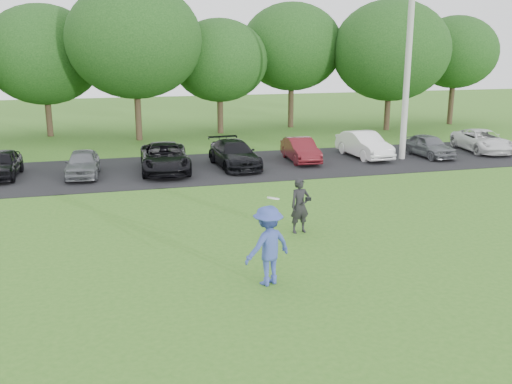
{
  "coord_description": "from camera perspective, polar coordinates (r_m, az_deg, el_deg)",
  "views": [
    {
      "loc": [
        -3.96,
        -11.19,
        5.22
      ],
      "look_at": [
        0.0,
        3.5,
        1.3
      ],
      "focal_mm": 40.0,
      "sensor_mm": 36.0,
      "label": 1
    }
  ],
  "objects": [
    {
      "name": "utility_pole",
      "position": [
        27.37,
        15.09,
        14.43
      ],
      "size": [
        0.28,
        0.28,
        10.88
      ],
      "primitive_type": "cylinder",
      "color": "#B0AEAA",
      "rests_on": "ground"
    },
    {
      "name": "parking_lot",
      "position": [
        25.06,
        -5.67,
        2.39
      ],
      "size": [
        32.0,
        6.5,
        0.03
      ],
      "primitive_type": "cube",
      "color": "black",
      "rests_on": "ground"
    },
    {
      "name": "parked_cars",
      "position": [
        24.86,
        -5.8,
        3.67
      ],
      "size": [
        30.97,
        4.84,
        1.22
      ],
      "color": "white",
      "rests_on": "parking_lot"
    },
    {
      "name": "ground",
      "position": [
        12.97,
        4.09,
        -9.33
      ],
      "size": [
        100.0,
        100.0,
        0.0
      ],
      "primitive_type": "plane",
      "color": "#356E1F",
      "rests_on": "ground"
    },
    {
      "name": "frisbee_player",
      "position": [
        12.72,
        1.21,
        -5.36
      ],
      "size": [
        1.34,
        1.07,
        2.06
      ],
      "color": "#384AA0",
      "rests_on": "ground"
    },
    {
      "name": "camera_bystander",
      "position": [
        16.27,
        4.42,
        -1.37
      ],
      "size": [
        0.62,
        0.47,
        1.59
      ],
      "color": "black",
      "rests_on": "ground"
    },
    {
      "name": "tree_row",
      "position": [
        34.39,
        -6.12,
        13.85
      ],
      "size": [
        42.39,
        9.85,
        8.64
      ],
      "color": "#38281C",
      "rests_on": "ground"
    }
  ]
}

